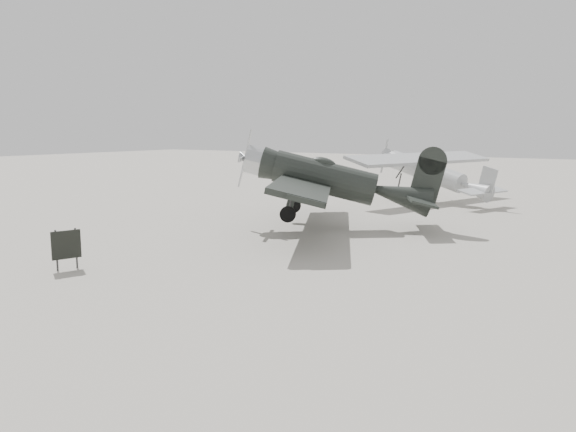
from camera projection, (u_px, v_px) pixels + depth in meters
name	position (u px, v px, depth m)	size (l,w,h in m)	color
ground	(233.00, 278.00, 16.59)	(160.00, 160.00, 0.00)	#A9A196
lowwing_monoplane	(334.00, 181.00, 24.79)	(9.60, 11.91, 4.00)	black
highwing_monoplane	(430.00, 168.00, 34.01)	(8.29, 11.46, 3.28)	#979A9C
sign_board	(66.00, 245.00, 17.49)	(0.36, 0.86, 1.30)	#333333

